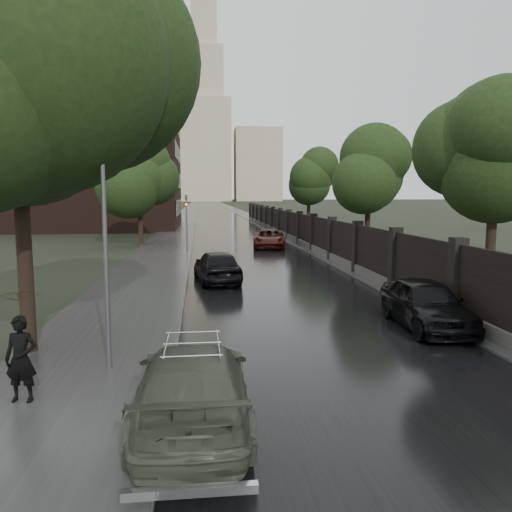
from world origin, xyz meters
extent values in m
plane|color=black|center=(0.00, 0.00, 0.00)|extent=(800.00, 800.00, 0.00)
cube|color=black|center=(0.00, 190.00, 0.01)|extent=(8.00, 420.00, 0.02)
cube|color=#2D2D2D|center=(-6.00, 190.00, 0.08)|extent=(4.00, 420.00, 0.16)
cube|color=#2D2D2D|center=(5.50, 190.00, 0.04)|extent=(3.00, 420.00, 0.08)
cube|color=#383533|center=(4.60, 32.00, 0.25)|extent=(0.40, 75.00, 0.50)
cube|color=black|center=(4.60, 32.00, 1.50)|extent=(0.15, 75.00, 2.00)
cube|color=black|center=(4.60, 70.00, 1.35)|extent=(0.45, 0.45, 2.70)
cylinder|color=black|center=(-7.60, 3.00, 3.58)|extent=(0.36, 0.36, 7.15)
sphere|color=black|center=(-7.60, 3.00, 6.44)|extent=(5.44, 5.44, 5.44)
cylinder|color=black|center=(-8.00, 30.00, 2.93)|extent=(0.36, 0.36, 5.85)
sphere|color=black|center=(-8.00, 30.00, 5.27)|extent=(4.25, 4.25, 4.25)
cylinder|color=black|center=(7.50, 8.00, 2.76)|extent=(0.36, 0.36, 5.53)
sphere|color=black|center=(7.50, 8.00, 4.97)|extent=(4.08, 4.08, 4.08)
cylinder|color=black|center=(7.50, 22.00, 2.76)|extent=(0.36, 0.36, 5.53)
sphere|color=black|center=(7.50, 22.00, 4.97)|extent=(4.08, 4.08, 4.08)
cylinder|color=black|center=(7.50, 40.00, 2.76)|extent=(0.36, 0.36, 5.53)
sphere|color=black|center=(7.50, 40.00, 4.97)|extent=(4.08, 4.08, 4.08)
cylinder|color=#59595E|center=(-5.40, 1.50, 2.50)|extent=(0.10, 0.10, 5.00)
cube|color=#59595E|center=(-5.40, 1.50, 5.05)|extent=(0.25, 0.12, 0.12)
cylinder|color=#59595E|center=(-4.30, 25.00, 1.50)|extent=(0.12, 0.12, 3.00)
imported|color=#59595E|center=(-4.30, 25.00, 3.50)|extent=(0.16, 0.20, 1.00)
sphere|color=#FF0C0C|center=(-4.30, 24.85, 3.35)|extent=(0.14, 0.14, 0.14)
cube|color=black|center=(-18.00, 52.00, 10.00)|extent=(24.00, 18.00, 20.00)
cube|color=tan|center=(-32.00, 300.00, 22.00)|extent=(28.00, 22.00, 44.00)
cube|color=tan|center=(32.00, 300.00, 22.00)|extent=(28.00, 22.00, 44.00)
cube|color=tan|center=(0.00, 300.00, 30.00)|extent=(30.00, 30.00, 60.00)
cube|color=tan|center=(0.00, 300.00, 70.00)|extent=(22.00, 22.00, 40.00)
cube|color=tan|center=(0.00, 300.00, 100.00)|extent=(15.00, 15.00, 30.00)
imported|color=#404739|center=(-3.50, -1.08, 0.70)|extent=(2.01, 4.85, 1.40)
imported|color=black|center=(-2.61, 13.11, 0.76)|extent=(2.33, 4.67, 1.53)
imported|color=black|center=(3.40, 4.53, 0.75)|extent=(1.92, 4.45, 1.50)
imported|color=#340F0B|center=(1.80, 27.80, 0.70)|extent=(2.92, 5.26, 1.39)
imported|color=black|center=(-6.70, -0.16, 0.98)|extent=(0.64, 0.47, 1.63)
imported|color=black|center=(-6.70, -0.16, 2.28)|extent=(1.07, 1.08, 0.87)
camera|label=1|loc=(-3.33, -9.56, 4.02)|focal=35.00mm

